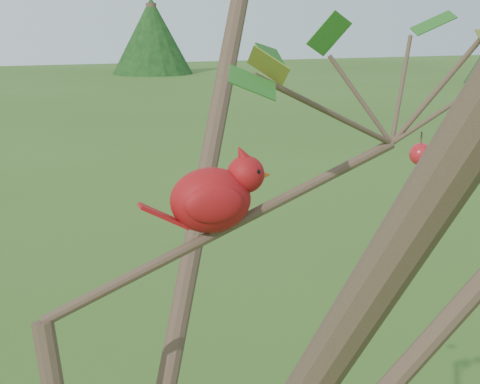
% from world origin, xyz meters
% --- Properties ---
extents(crabapple_tree, '(2.35, 2.05, 2.95)m').
position_xyz_m(crabapple_tree, '(0.03, -0.02, 2.12)').
color(crabapple_tree, '#412D23').
rests_on(crabapple_tree, ground).
extents(cardinal, '(0.22, 0.12, 0.16)m').
position_xyz_m(cardinal, '(0.23, 0.08, 2.13)').
color(cardinal, maroon).
rests_on(cardinal, ground).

